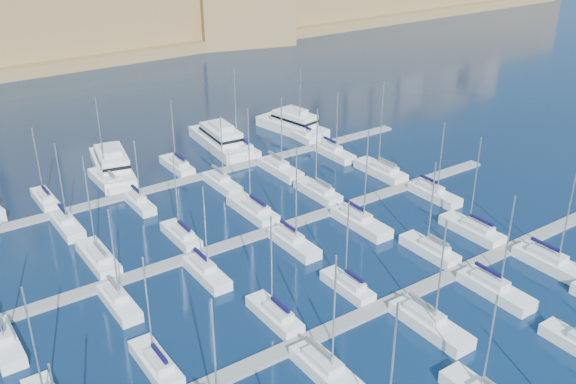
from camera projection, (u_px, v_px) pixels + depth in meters
ground at (316, 262)px, 81.45m from camera, size 600.00×600.00×0.00m
pontoon_mid_near at (380, 307)px, 72.46m from camera, size 84.00×2.00×0.40m
pontoon_mid_far at (273, 230)px, 88.78m from camera, size 84.00×2.00×0.40m
pontoon_far at (199, 177)px, 105.10m from camera, size 84.00×2.00×0.40m
sailboat_13 at (156, 364)px, 63.01m from camera, size 2.46×8.20×12.94m
sailboat_14 at (275, 315)px, 70.23m from camera, size 2.46×8.19×13.02m
sailboat_15 at (348, 286)px, 75.30m from camera, size 2.31×7.69×11.86m
sailboat_16 at (430, 250)px, 82.93m from camera, size 2.58×8.62×13.09m
sailboat_17 at (472, 230)px, 87.74m from camera, size 2.86×9.54×14.32m
sailboat_20 at (328, 372)px, 61.88m from camera, size 2.85×9.49×14.44m
sailboat_21 at (430, 324)px, 68.77m from camera, size 2.99×9.97×13.85m
sailboat_22 at (495, 290)px, 74.63m from camera, size 2.85×9.49×13.38m
sailboat_23 at (553, 264)px, 79.75m from camera, size 3.07×10.24×15.15m
sailboat_25 at (99, 258)px, 80.98m from camera, size 2.84×9.47×14.80m
sailboat_26 at (181, 236)px, 86.28m from camera, size 2.44×8.12×12.56m
sailboat_27 at (253, 210)px, 93.16m from camera, size 3.03×10.10×16.23m
sailboat_28 at (318, 192)px, 98.76m from camera, size 2.74×9.12×14.22m
sailboat_29 at (381, 171)px, 106.06m from camera, size 3.04×10.14×15.87m
sailboat_30 at (4, 343)px, 65.86m from camera, size 2.55×8.48×13.50m
sailboat_31 at (119, 302)px, 72.40m from camera, size 2.43×8.11×12.99m
sailboat_32 at (206, 272)px, 78.00m from camera, size 2.52×8.40×12.73m
sailboat_33 at (294, 243)px, 84.49m from camera, size 2.64×8.81×14.46m
sailboat_34 at (360, 222)px, 89.72m from camera, size 3.02×10.07×14.84m
sailboat_35 at (434, 194)px, 98.02m from camera, size 2.69×8.95×12.68m
sailboat_37 at (45, 199)px, 96.41m from camera, size 2.35×7.84×12.20m
sailboat_38 at (107, 181)px, 102.39m from camera, size 3.00×9.99×14.75m
sailboat_39 at (177, 166)px, 108.08m from camera, size 2.60×8.66×12.37m
sailboat_40 at (239, 148)px, 115.26m from camera, size 3.17×10.56×15.42m
sailboat_41 at (301, 135)px, 121.44m from camera, size 2.60×8.68×13.44m
sailboat_43 at (67, 225)px, 89.04m from camera, size 2.58×8.60×13.27m
sailboat_44 at (140, 203)px, 95.22m from camera, size 2.19×7.29×11.06m
sailboat_45 at (222, 183)px, 101.70m from camera, size 2.61×8.70×12.30m
sailboat_46 at (280, 169)px, 106.85m from camera, size 2.93×9.77×13.50m
sailboat_47 at (334, 153)px, 113.37m from camera, size 2.65×8.82×12.21m
motor_yacht_b at (112, 164)px, 105.98m from camera, size 8.35×17.64×5.25m
motor_yacht_c at (220, 139)px, 116.63m from camera, size 6.64×17.58×5.25m
motor_yacht_d at (293, 124)px, 124.20m from camera, size 7.47×16.25×5.25m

